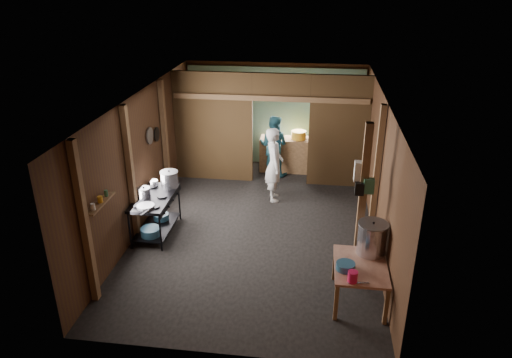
# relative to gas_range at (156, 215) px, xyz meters

# --- Properties ---
(floor) EXTENTS (4.50, 7.00, 0.00)m
(floor) POSITION_rel_gas_range_xyz_m (1.88, 0.55, -0.39)
(floor) COLOR #2A2626
(floor) RESTS_ON ground
(ceiling) EXTENTS (4.50, 7.00, 0.00)m
(ceiling) POSITION_rel_gas_range_xyz_m (1.88, 0.55, 2.21)
(ceiling) COLOR #4E4C4B
(ceiling) RESTS_ON ground
(wall_back) EXTENTS (4.50, 0.00, 2.60)m
(wall_back) POSITION_rel_gas_range_xyz_m (1.88, 4.05, 0.91)
(wall_back) COLOR #442B16
(wall_back) RESTS_ON ground
(wall_front) EXTENTS (4.50, 0.00, 2.60)m
(wall_front) POSITION_rel_gas_range_xyz_m (1.88, -2.95, 0.91)
(wall_front) COLOR #442B16
(wall_front) RESTS_ON ground
(wall_left) EXTENTS (0.00, 7.00, 2.60)m
(wall_left) POSITION_rel_gas_range_xyz_m (-0.37, 0.55, 0.91)
(wall_left) COLOR #442B16
(wall_left) RESTS_ON ground
(wall_right) EXTENTS (0.00, 7.00, 2.60)m
(wall_right) POSITION_rel_gas_range_xyz_m (4.13, 0.55, 0.91)
(wall_right) COLOR #442B16
(wall_right) RESTS_ON ground
(partition_left) EXTENTS (1.85, 0.10, 2.60)m
(partition_left) POSITION_rel_gas_range_xyz_m (0.55, 2.75, 0.91)
(partition_left) COLOR brown
(partition_left) RESTS_ON floor
(partition_right) EXTENTS (1.35, 0.10, 2.60)m
(partition_right) POSITION_rel_gas_range_xyz_m (3.46, 2.75, 0.91)
(partition_right) COLOR brown
(partition_right) RESTS_ON floor
(partition_header) EXTENTS (1.30, 0.10, 0.60)m
(partition_header) POSITION_rel_gas_range_xyz_m (2.13, 2.75, 1.91)
(partition_header) COLOR brown
(partition_header) RESTS_ON wall_back
(turquoise_panel) EXTENTS (4.40, 0.06, 2.50)m
(turquoise_panel) POSITION_rel_gas_range_xyz_m (1.88, 3.99, 0.86)
(turquoise_panel) COLOR #73A69C
(turquoise_panel) RESTS_ON wall_back
(back_counter) EXTENTS (1.20, 0.50, 0.85)m
(back_counter) POSITION_rel_gas_range_xyz_m (2.18, 3.50, 0.03)
(back_counter) COLOR #9A6D47
(back_counter) RESTS_ON floor
(wall_clock) EXTENTS (0.20, 0.03, 0.20)m
(wall_clock) POSITION_rel_gas_range_xyz_m (2.13, 3.95, 1.51)
(wall_clock) COLOR silver
(wall_clock) RESTS_ON wall_back
(post_left_a) EXTENTS (0.10, 0.12, 2.60)m
(post_left_a) POSITION_rel_gas_range_xyz_m (-0.30, -2.05, 0.91)
(post_left_a) COLOR #9A6D47
(post_left_a) RESTS_ON floor
(post_left_b) EXTENTS (0.10, 0.12, 2.60)m
(post_left_b) POSITION_rel_gas_range_xyz_m (-0.30, -0.25, 0.91)
(post_left_b) COLOR #9A6D47
(post_left_b) RESTS_ON floor
(post_left_c) EXTENTS (0.10, 0.12, 2.60)m
(post_left_c) POSITION_rel_gas_range_xyz_m (-0.30, 1.75, 0.91)
(post_left_c) COLOR #9A6D47
(post_left_c) RESTS_ON floor
(post_right) EXTENTS (0.10, 0.12, 2.60)m
(post_right) POSITION_rel_gas_range_xyz_m (4.06, 0.35, 0.91)
(post_right) COLOR #9A6D47
(post_right) RESTS_ON floor
(post_free) EXTENTS (0.12, 0.12, 2.60)m
(post_free) POSITION_rel_gas_range_xyz_m (3.73, -0.75, 0.91)
(post_free) COLOR #9A6D47
(post_free) RESTS_ON floor
(cross_beam) EXTENTS (4.40, 0.12, 0.12)m
(cross_beam) POSITION_rel_gas_range_xyz_m (1.88, 2.70, 1.66)
(cross_beam) COLOR #9A6D47
(cross_beam) RESTS_ON wall_left
(pan_lid_big) EXTENTS (0.03, 0.34, 0.34)m
(pan_lid_big) POSITION_rel_gas_range_xyz_m (-0.33, 0.95, 1.26)
(pan_lid_big) COLOR slate
(pan_lid_big) RESTS_ON wall_left
(pan_lid_small) EXTENTS (0.03, 0.30, 0.30)m
(pan_lid_small) POSITION_rel_gas_range_xyz_m (-0.33, 1.35, 1.16)
(pan_lid_small) COLOR black
(pan_lid_small) RESTS_ON wall_left
(wall_shelf) EXTENTS (0.14, 0.80, 0.03)m
(wall_shelf) POSITION_rel_gas_range_xyz_m (-0.27, -1.55, 1.01)
(wall_shelf) COLOR #9A6D47
(wall_shelf) RESTS_ON wall_left
(jar_white) EXTENTS (0.07, 0.07, 0.10)m
(jar_white) POSITION_rel_gas_range_xyz_m (-0.27, -1.80, 1.07)
(jar_white) COLOR silver
(jar_white) RESTS_ON wall_shelf
(jar_yellow) EXTENTS (0.08, 0.08, 0.10)m
(jar_yellow) POSITION_rel_gas_range_xyz_m (-0.27, -1.55, 1.07)
(jar_yellow) COLOR gold
(jar_yellow) RESTS_ON wall_shelf
(jar_green) EXTENTS (0.06, 0.06, 0.10)m
(jar_green) POSITION_rel_gas_range_xyz_m (-0.27, -1.33, 1.07)
(jar_green) COLOR #367152
(jar_green) RESTS_ON wall_shelf
(bag_white) EXTENTS (0.22, 0.15, 0.32)m
(bag_white) POSITION_rel_gas_range_xyz_m (3.68, -0.67, 1.39)
(bag_white) COLOR silver
(bag_white) RESTS_ON post_free
(bag_green) EXTENTS (0.16, 0.12, 0.24)m
(bag_green) POSITION_rel_gas_range_xyz_m (3.80, -0.81, 1.21)
(bag_green) COLOR #367152
(bag_green) RESTS_ON post_free
(bag_black) EXTENTS (0.14, 0.10, 0.20)m
(bag_black) POSITION_rel_gas_range_xyz_m (3.66, -0.83, 1.16)
(bag_black) COLOR black
(bag_black) RESTS_ON post_free
(gas_range) EXTENTS (0.68, 1.33, 0.78)m
(gas_range) POSITION_rel_gas_range_xyz_m (0.00, 0.00, 0.00)
(gas_range) COLOR black
(gas_range) RESTS_ON floor
(prep_table) EXTENTS (0.78, 1.07, 0.63)m
(prep_table) POSITION_rel_gas_range_xyz_m (3.71, -1.56, -0.07)
(prep_table) COLOR tan
(prep_table) RESTS_ON floor
(stove_pot_large) EXTENTS (0.41, 0.41, 0.35)m
(stove_pot_large) POSITION_rel_gas_range_xyz_m (0.17, 0.46, 0.55)
(stove_pot_large) COLOR #B7B7C4
(stove_pot_large) RESTS_ON gas_range
(stove_pot_med) EXTENTS (0.32, 0.32, 0.21)m
(stove_pot_med) POSITION_rel_gas_range_xyz_m (-0.17, -0.05, 0.48)
(stove_pot_med) COLOR #B7B7C4
(stove_pot_med) RESTS_ON gas_range
(stove_saucepan) EXTENTS (0.20, 0.20, 0.10)m
(stove_saucepan) POSITION_rel_gas_range_xyz_m (-0.17, 0.50, 0.44)
(stove_saucepan) COLOR #B7B7C4
(stove_saucepan) RESTS_ON gas_range
(frying_pan) EXTENTS (0.46, 0.60, 0.07)m
(frying_pan) POSITION_rel_gas_range_xyz_m (0.00, -0.46, 0.42)
(frying_pan) COLOR slate
(frying_pan) RESTS_ON gas_range
(blue_tub_front) EXTENTS (0.37, 0.37, 0.15)m
(blue_tub_front) POSITION_rel_gas_range_xyz_m (0.00, -0.35, -0.16)
(blue_tub_front) COLOR #295676
(blue_tub_front) RESTS_ON gas_range
(blue_tub_back) EXTENTS (0.30, 0.30, 0.12)m
(blue_tub_back) POSITION_rel_gas_range_xyz_m (0.00, 0.27, -0.18)
(blue_tub_back) COLOR #295676
(blue_tub_back) RESTS_ON gas_range
(stock_pot) EXTENTS (0.61, 0.61, 0.54)m
(stock_pot) POSITION_rel_gas_range_xyz_m (3.88, -1.20, 0.49)
(stock_pot) COLOR #B7B7C4
(stock_pot) RESTS_ON prep_table
(wash_basin) EXTENTS (0.31, 0.31, 0.11)m
(wash_basin) POSITION_rel_gas_range_xyz_m (3.48, -1.70, 0.30)
(wash_basin) COLOR #295676
(wash_basin) RESTS_ON prep_table
(pink_bucket) EXTENTS (0.14, 0.14, 0.17)m
(pink_bucket) POSITION_rel_gas_range_xyz_m (3.56, -2.00, 0.33)
(pink_bucket) COLOR #D9184F
(pink_bucket) RESTS_ON prep_table
(knife) EXTENTS (0.30, 0.07, 0.01)m
(knife) POSITION_rel_gas_range_xyz_m (3.64, -2.02, 0.25)
(knife) COLOR #B7B7C4
(knife) RESTS_ON prep_table
(yellow_tub) EXTENTS (0.36, 0.36, 0.20)m
(yellow_tub) POSITION_rel_gas_range_xyz_m (2.52, 3.50, 0.56)
(yellow_tub) COLOR gold
(yellow_tub) RESTS_ON back_counter
(cook) EXTENTS (0.50, 0.67, 1.65)m
(cook) POSITION_rel_gas_range_xyz_m (2.08, 1.80, 0.43)
(cook) COLOR white
(cook) RESTS_ON floor
(worker_back) EXTENTS (0.85, 0.73, 1.50)m
(worker_back) POSITION_rel_gas_range_xyz_m (1.94, 3.19, 0.36)
(worker_back) COLOR #2B6D84
(worker_back) RESTS_ON floor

